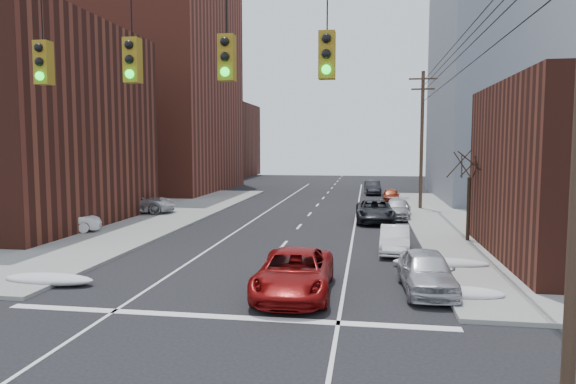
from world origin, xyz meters
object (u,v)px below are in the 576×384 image
(parked_car_e, at_px, (391,195))
(lot_car_b, at_px, (138,202))
(red_pickup, at_px, (294,273))
(lot_car_a, at_px, (64,221))
(parked_car_c, at_px, (375,211))
(parked_car_f, at_px, (372,188))
(lot_car_d, at_px, (92,203))
(lot_car_c, at_px, (55,205))
(parked_car_b, at_px, (395,240))
(parked_car_a, at_px, (427,271))
(parked_car_d, at_px, (397,209))

(parked_car_e, relative_size, lot_car_b, 0.68)
(red_pickup, xyz_separation_m, lot_car_a, (-14.89, 9.74, 0.04))
(parked_car_c, height_order, lot_car_b, lot_car_b)
(parked_car_f, relative_size, lot_car_d, 1.02)
(lot_car_a, distance_m, lot_car_c, 8.22)
(lot_car_a, relative_size, lot_car_b, 0.71)
(red_pickup, distance_m, lot_car_d, 25.31)
(parked_car_e, distance_m, parked_car_f, 7.73)
(parked_car_b, xyz_separation_m, lot_car_d, (-21.64, 10.37, 0.24))
(red_pickup, distance_m, parked_car_e, 30.13)
(parked_car_a, distance_m, parked_car_b, 6.63)
(lot_car_d, bearing_deg, parked_car_d, -84.07)
(parked_car_a, relative_size, lot_car_a, 1.10)
(parked_car_b, xyz_separation_m, lot_car_a, (-18.71, 2.15, 0.16))
(parked_car_c, bearing_deg, parked_car_b, -86.93)
(parked_car_d, bearing_deg, parked_car_f, 100.21)
(parked_car_f, distance_m, lot_car_d, 28.44)
(parked_car_f, bearing_deg, lot_car_d, -141.00)
(parked_car_c, xyz_separation_m, parked_car_e, (1.60, 12.21, -0.11))
(red_pickup, relative_size, parked_car_c, 1.01)
(lot_car_d, bearing_deg, parked_car_e, -60.42)
(parked_car_b, bearing_deg, lot_car_b, 152.26)
(parked_car_d, relative_size, parked_car_f, 1.04)
(red_pickup, relative_size, parked_car_a, 1.26)
(parked_car_c, distance_m, lot_car_a, 19.52)
(parked_car_d, height_order, lot_car_c, lot_car_c)
(red_pickup, distance_m, parked_car_c, 17.82)
(parked_car_d, distance_m, parked_car_f, 17.83)
(parked_car_e, bearing_deg, red_pickup, -96.93)
(parked_car_d, height_order, lot_car_a, lot_car_a)
(parked_car_c, xyz_separation_m, lot_car_b, (-17.47, 0.97, 0.17))
(parked_car_e, xyz_separation_m, parked_car_f, (-1.60, 7.56, 0.08))
(parked_car_e, height_order, lot_car_a, lot_car_a)
(parked_car_a, distance_m, lot_car_b, 25.91)
(parked_car_e, bearing_deg, parked_car_a, -88.17)
(red_pickup, distance_m, parked_car_d, 20.12)
(parked_car_f, relative_size, lot_car_a, 1.11)
(parked_car_e, relative_size, parked_car_f, 0.86)
(parked_car_d, relative_size, lot_car_c, 0.95)
(parked_car_c, bearing_deg, lot_car_d, 177.24)
(lot_car_c, bearing_deg, red_pickup, -114.26)
(parked_car_e, xyz_separation_m, lot_car_c, (-24.36, -13.42, 0.21))
(parked_car_b, relative_size, parked_car_e, 1.04)
(parked_car_c, height_order, parked_car_e, parked_car_c)
(lot_car_d, bearing_deg, lot_car_b, -78.41)
(parked_car_b, height_order, lot_car_b, lot_car_b)
(parked_car_c, bearing_deg, parked_car_a, -86.16)
(lot_car_b, bearing_deg, parked_car_f, -50.94)
(parked_car_d, relative_size, lot_car_d, 1.06)
(parked_car_a, xyz_separation_m, lot_car_d, (-22.42, 16.96, 0.15))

